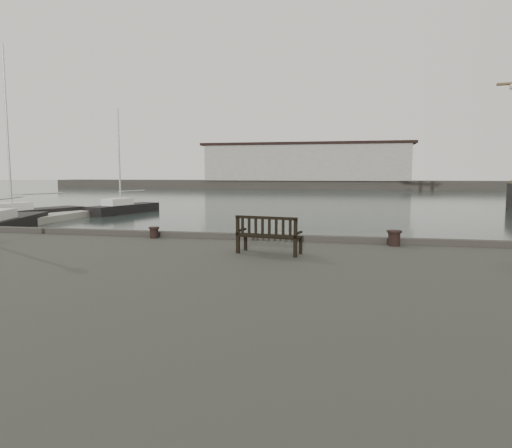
{
  "coord_description": "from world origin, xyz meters",
  "views": [
    {
      "loc": [
        2.78,
        -14.28,
        3.68
      ],
      "look_at": [
        -0.14,
        -0.5,
        2.1
      ],
      "focal_mm": 32.0,
      "sensor_mm": 36.0,
      "label": 1
    }
  ],
  "objects_px": {
    "bollard_right": "(394,238)",
    "yacht_b": "(19,217)",
    "bollard_left": "(154,232)",
    "yacht_d": "(124,211)",
    "yacht_c": "(0,227)",
    "bench": "(269,242)"
  },
  "relations": [
    {
      "from": "bench",
      "to": "yacht_c",
      "type": "relative_size",
      "value": 0.13
    },
    {
      "from": "yacht_b",
      "to": "yacht_d",
      "type": "height_order",
      "value": "yacht_b"
    },
    {
      "from": "yacht_b",
      "to": "yacht_c",
      "type": "relative_size",
      "value": 1.0
    },
    {
      "from": "bollard_right",
      "to": "yacht_b",
      "type": "bearing_deg",
      "value": 147.2
    },
    {
      "from": "bollard_left",
      "to": "yacht_d",
      "type": "xyz_separation_m",
      "value": [
        -14.26,
        24.64,
        -1.51
      ]
    },
    {
      "from": "bench",
      "to": "bollard_left",
      "type": "height_order",
      "value": "bench"
    },
    {
      "from": "bollard_left",
      "to": "bollard_right",
      "type": "relative_size",
      "value": 0.8
    },
    {
      "from": "yacht_d",
      "to": "bollard_right",
      "type": "bearing_deg",
      "value": -34.7
    },
    {
      "from": "bollard_right",
      "to": "bollard_left",
      "type": "bearing_deg",
      "value": 179.54
    },
    {
      "from": "bench",
      "to": "yacht_b",
      "type": "height_order",
      "value": "yacht_b"
    },
    {
      "from": "bollard_left",
      "to": "yacht_b",
      "type": "xyz_separation_m",
      "value": [
        -19.3,
        17.24,
        -1.49
      ]
    },
    {
      "from": "yacht_d",
      "to": "yacht_b",
      "type": "bearing_deg",
      "value": -110.44
    },
    {
      "from": "bollard_right",
      "to": "bench",
      "type": "bearing_deg",
      "value": -148.31
    },
    {
      "from": "bollard_right",
      "to": "yacht_c",
      "type": "distance_m",
      "value": 25.88
    },
    {
      "from": "bench",
      "to": "bollard_left",
      "type": "relative_size",
      "value": 4.87
    },
    {
      "from": "bollard_left",
      "to": "yacht_b",
      "type": "distance_m",
      "value": 25.93
    },
    {
      "from": "yacht_c",
      "to": "yacht_b",
      "type": "bearing_deg",
      "value": 102.68
    },
    {
      "from": "yacht_c",
      "to": "bench",
      "type": "bearing_deg",
      "value": -51.41
    },
    {
      "from": "bollard_left",
      "to": "yacht_d",
      "type": "height_order",
      "value": "yacht_d"
    },
    {
      "from": "bollard_right",
      "to": "yacht_d",
      "type": "bearing_deg",
      "value": 131.45
    },
    {
      "from": "yacht_d",
      "to": "yacht_c",
      "type": "bearing_deg",
      "value": -82.35
    },
    {
      "from": "bench",
      "to": "yacht_c",
      "type": "bearing_deg",
      "value": 156.61
    }
  ]
}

